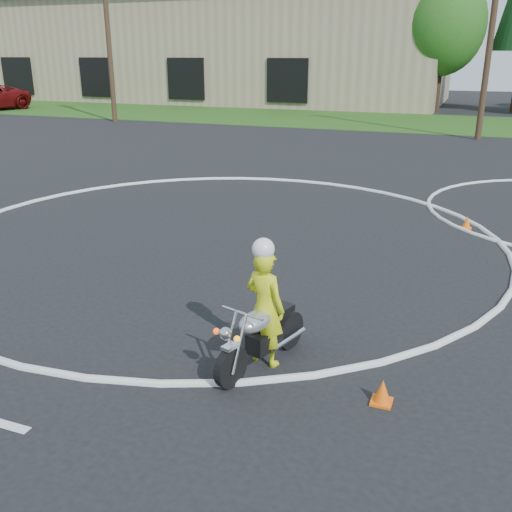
% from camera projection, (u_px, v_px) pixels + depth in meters
% --- Properties ---
extents(ground, '(120.00, 120.00, 0.00)m').
position_uv_depth(ground, '(147.00, 284.00, 9.89)').
color(ground, black).
rests_on(ground, ground).
extents(grass_strip, '(120.00, 10.00, 0.02)m').
position_uv_depth(grass_strip, '(389.00, 121.00, 33.60)').
color(grass_strip, '#1E4714').
rests_on(grass_strip, ground).
extents(course_markings, '(19.05, 19.05, 0.12)m').
position_uv_depth(course_markings, '(330.00, 229.00, 12.97)').
color(course_markings, silver).
rests_on(course_markings, ground).
extents(primary_motorcycle, '(0.79, 1.70, 0.91)m').
position_uv_depth(primary_motorcycle, '(261.00, 335.00, 7.14)').
color(primary_motorcycle, black).
rests_on(primary_motorcycle, ground).
extents(rider_primary_grp, '(0.64, 0.51, 1.70)m').
position_uv_depth(rider_primary_grp, '(265.00, 304.00, 7.13)').
color(rider_primary_grp, '#CDD916').
rests_on(rider_primary_grp, ground).
extents(traffic_cones, '(19.81, 9.76, 0.30)m').
position_uv_depth(traffic_cones, '(395.00, 251.00, 11.16)').
color(traffic_cones, '#FF600D').
rests_on(traffic_cones, ground).
extents(warehouse, '(41.00, 17.00, 8.30)m').
position_uv_depth(warehouse, '(208.00, 49.00, 49.76)').
color(warehouse, tan).
rests_on(warehouse, ground).
extents(utility_poles, '(41.60, 1.12, 10.00)m').
position_uv_depth(utility_poles, '(493.00, 19.00, 24.88)').
color(utility_poles, '#473321').
rests_on(utility_poles, ground).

